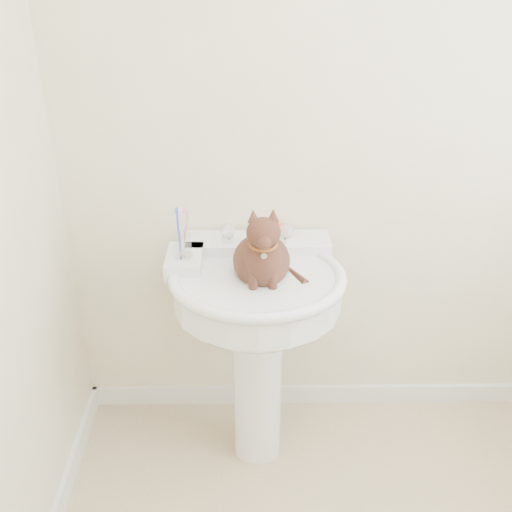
{
  "coord_description": "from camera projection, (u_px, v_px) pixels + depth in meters",
  "views": [
    {
      "loc": [
        -0.38,
        -1.01,
        1.91
      ],
      "look_at": [
        -0.36,
        0.8,
        0.93
      ],
      "focal_mm": 42.0,
      "sensor_mm": 36.0,
      "label": 1
    }
  ],
  "objects": [
    {
      "name": "wall_back",
      "position": [
        354.0,
        138.0,
        2.17
      ],
      "size": [
        2.2,
        0.0,
        2.5
      ],
      "primitive_type": null,
      "color": "#F3ECC0",
      "rests_on": "ground"
    },
    {
      "name": "baseboard_back",
      "position": [
        334.0,
        394.0,
        2.74
      ],
      "size": [
        2.2,
        0.02,
        0.09
      ],
      "primitive_type": "cube",
      "color": "white",
      "rests_on": "floor"
    },
    {
      "name": "pedestal_sink",
      "position": [
        257.0,
        310.0,
        2.18
      ],
      "size": [
        0.64,
        0.63,
        0.89
      ],
      "color": "white",
      "rests_on": "floor"
    },
    {
      "name": "faucet",
      "position": [
        257.0,
        234.0,
        2.21
      ],
      "size": [
        0.28,
        0.12,
        0.14
      ],
      "color": "silver",
      "rests_on": "pedestal_sink"
    },
    {
      "name": "soap_bar",
      "position": [
        276.0,
        230.0,
        2.3
      ],
      "size": [
        0.1,
        0.07,
        0.03
      ],
      "primitive_type": "cube",
      "rotation": [
        0.0,
        0.0,
        -0.18
      ],
      "color": "#E33F2F",
      "rests_on": "pedestal_sink"
    },
    {
      "name": "toothbrush_cup",
      "position": [
        183.0,
        245.0,
        2.12
      ],
      "size": [
        0.07,
        0.07,
        0.19
      ],
      "rotation": [
        0.0,
        0.0,
        -0.03
      ],
      "color": "silver",
      "rests_on": "pedestal_sink"
    },
    {
      "name": "cat",
      "position": [
        262.0,
        257.0,
        2.06
      ],
      "size": [
        0.22,
        0.28,
        0.4
      ],
      "rotation": [
        0.0,
        0.0,
        0.03
      ],
      "color": "#592F21",
      "rests_on": "pedestal_sink"
    }
  ]
}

